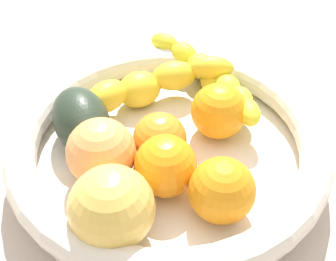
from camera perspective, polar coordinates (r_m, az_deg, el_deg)
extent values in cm
cube|color=#B7A79A|center=(51.52, 0.00, -5.73)|extent=(120.00, 120.00, 3.00)
cylinder|color=silver|center=(49.57, 0.00, -3.62)|extent=(30.85, 30.85, 2.40)
torus|color=silver|center=(47.60, 0.00, -1.24)|extent=(33.12, 33.12, 3.24)
ellipsoid|color=yellow|center=(48.85, 9.96, 2.21)|extent=(4.25, 4.22, 2.30)
ellipsoid|color=yellow|center=(51.29, 8.93, 3.74)|extent=(4.58, 4.34, 2.71)
ellipsoid|color=yellow|center=(53.63, 7.54, 5.05)|extent=(4.69, 4.44, 3.12)
ellipsoid|color=yellow|center=(55.84, 5.86, 6.15)|extent=(4.57, 4.48, 3.54)
ellipsoid|color=yellow|center=(57.25, 3.99, 7.96)|extent=(4.10, 3.63, 3.12)
ellipsoid|color=yellow|center=(58.51, 1.88, 9.53)|extent=(3.71, 2.75, 2.71)
ellipsoid|color=yellow|center=(59.59, -0.44, 10.84)|extent=(4.02, 2.88, 2.30)
ellipsoid|color=yellow|center=(54.44, 5.37, 7.75)|extent=(5.78, 5.33, 2.69)
ellipsoid|color=yellow|center=(54.37, 0.77, 6.79)|extent=(5.87, 6.23, 3.42)
ellipsoid|color=yellow|center=(53.73, -3.58, 5.09)|extent=(5.77, 6.38, 4.14)
ellipsoid|color=yellow|center=(51.53, -7.67, 4.13)|extent=(3.96, 5.57, 3.42)
ellipsoid|color=yellow|center=(48.84, -11.32, 2.47)|extent=(3.48, 5.59, 2.69)
sphere|color=orange|center=(41.32, 6.68, -7.37)|extent=(6.04, 6.04, 6.04)
sphere|color=orange|center=(46.24, -1.22, -0.95)|extent=(5.46, 5.46, 5.46)
sphere|color=orange|center=(49.33, 6.31, 2.41)|extent=(6.02, 6.02, 6.02)
sphere|color=orange|center=(43.11, -0.31, -4.41)|extent=(5.97, 5.97, 5.97)
sphere|color=#E8BC53|center=(39.21, -6.97, -9.48)|extent=(7.40, 7.40, 7.40)
sphere|color=#F99E55|center=(44.30, -8.27, -2.69)|extent=(6.74, 6.74, 6.74)
ellipsoid|color=#283528|center=(48.89, -10.67, 1.23)|extent=(10.15, 8.79, 6.41)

